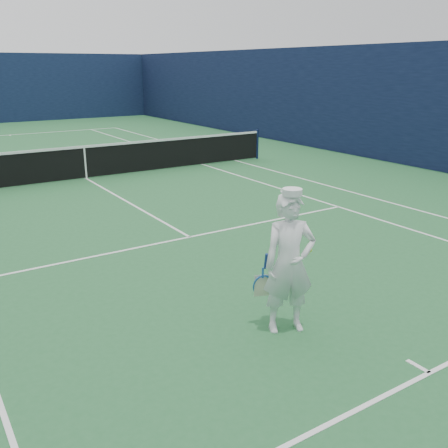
# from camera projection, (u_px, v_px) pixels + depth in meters

# --- Properties ---
(ground) EXTENTS (80.00, 80.00, 0.00)m
(ground) POSITION_uv_depth(u_px,v_px,m) (87.00, 179.00, 15.06)
(ground) COLOR #256233
(ground) RESTS_ON ground
(court_markings) EXTENTS (11.03, 23.83, 0.01)m
(court_markings) POSITION_uv_depth(u_px,v_px,m) (87.00, 179.00, 15.06)
(court_markings) COLOR white
(court_markings) RESTS_ON ground
(windscreen_fence) EXTENTS (20.12, 36.12, 4.00)m
(windscreen_fence) POSITION_uv_depth(u_px,v_px,m) (81.00, 111.00, 14.45)
(windscreen_fence) COLOR #0F1A39
(windscreen_fence) RESTS_ON ground
(tennis_net) EXTENTS (12.88, 0.09, 1.07)m
(tennis_net) POSITION_uv_depth(u_px,v_px,m) (85.00, 161.00, 14.89)
(tennis_net) COLOR #141E4C
(tennis_net) RESTS_ON ground
(tennis_player) EXTENTS (0.77, 0.71, 1.87)m
(tennis_player) POSITION_uv_depth(u_px,v_px,m) (289.00, 263.00, 6.21)
(tennis_player) COLOR white
(tennis_player) RESTS_ON ground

